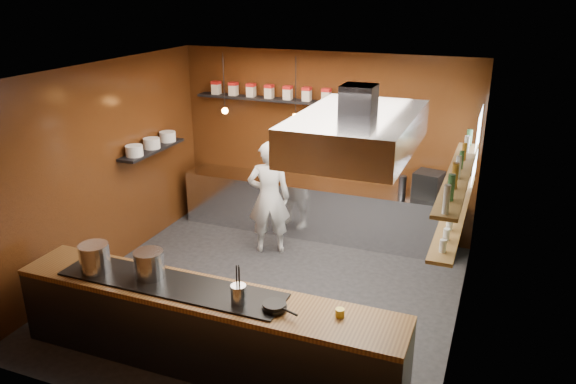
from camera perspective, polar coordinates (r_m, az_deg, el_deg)
The scene contains 26 objects.
floor at distance 7.80m, azimuth -2.41°, elevation -10.38°, with size 5.00×5.00×0.00m, color black.
back_wall at distance 9.38m, azimuth 3.64°, elevation 4.95°, with size 5.00×5.00×0.00m, color #37180A.
left_wall at distance 8.43m, azimuth -18.32°, elevation 2.17°, with size 5.00×5.00×0.00m, color #37180A.
right_wall at distance 6.60m, azimuth 17.69°, elevation -2.73°, with size 5.00×5.00×0.00m, color #414025.
ceiling at distance 6.78m, azimuth -2.78°, elevation 12.00°, with size 5.00×5.00×0.00m, color silver.
window_pane at distance 8.09m, azimuth 18.65°, elevation 4.36°, with size 1.00×1.00×0.00m, color white.
prep_counter at distance 9.42m, azimuth 2.88°, elevation -1.72°, with size 4.60×0.65×0.90m, color silver.
pass_counter at distance 6.35m, azimuth -8.49°, elevation -13.51°, with size 4.40×0.72×0.94m.
tin_shelf at distance 9.40m, azimuth -1.83°, elevation 9.40°, with size 2.60×0.26×0.04m, color black.
plate_shelf at distance 9.08m, azimuth -13.63°, elevation 4.22°, with size 0.30×1.40×0.04m, color black.
bottle_shelf_upper at distance 6.75m, azimuth 16.94°, elevation 1.67°, with size 0.26×2.80×0.04m, color olive.
bottle_shelf_lower at distance 6.91m, azimuth 16.54°, elevation -2.03°, with size 0.26×2.80×0.04m, color olive.
extractor_hood at distance 6.08m, azimuth 7.05°, elevation 6.15°, with size 1.20×2.00×0.72m.
pendant_left at distance 9.04m, azimuth -6.44°, elevation 8.53°, with size 0.10×0.10×0.95m.
pendant_right at distance 8.55m, azimuth 0.77°, elevation 7.98°, with size 0.10×0.10×0.95m.
storage_tins at distance 9.32m, azimuth -0.98°, elevation 10.13°, with size 2.43×0.13×0.22m.
plate_stacks at distance 9.05m, azimuth -13.68°, elevation 4.83°, with size 0.26×1.16×0.16m.
bottles at distance 6.71m, azimuth 17.06°, elevation 2.80°, with size 0.06×2.66×0.24m.
wine_glasses at distance 6.88m, azimuth 16.61°, elevation -1.37°, with size 0.07×2.37×0.13m.
stockpot_large at distance 6.69m, azimuth -19.05°, elevation -6.34°, with size 0.34×0.34×0.33m, color silver.
stockpot_small at distance 6.39m, azimuth -13.92°, elevation -7.14°, with size 0.33×0.33×0.31m, color #B8BABF.
utensil_crock at distance 5.77m, azimuth -5.05°, elevation -10.31°, with size 0.16×0.16×0.20m, color silver.
frying_pan at distance 5.70m, azimuth -1.35°, elevation -11.52°, with size 0.41×0.26×0.06m.
butter_jar at distance 5.64m, azimuth 5.28°, elevation -12.11°, with size 0.09×0.09×0.08m, color gold.
espresso_machine at distance 8.86m, azimuth 14.06°, elevation 0.74°, with size 0.40×0.38×0.40m, color black.
chef at distance 8.64m, azimuth -1.94°, elevation -0.58°, with size 0.65×0.43×1.79m, color silver.
Camera 1 is at (2.75, -6.12, 3.97)m, focal length 35.00 mm.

